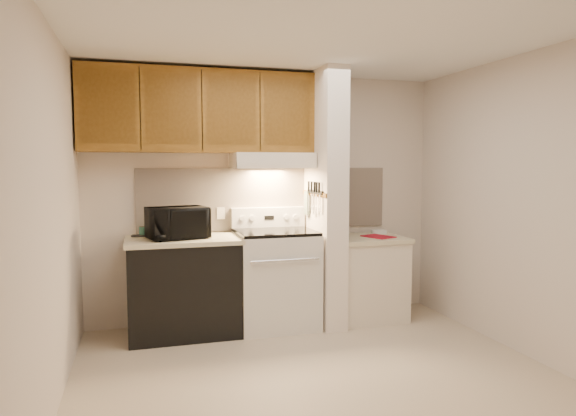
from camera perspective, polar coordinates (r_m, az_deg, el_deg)
name	(u,v)px	position (r m, az deg, el deg)	size (l,w,h in m)	color
floor	(314,371)	(4.15, 2.89, -17.65)	(3.60, 3.60, 0.00)	#C5B196
ceiling	(315,39)	(3.94, 3.05, 18.25)	(3.60, 3.60, 0.00)	white
wall_back	(267,197)	(5.28, -2.38, 1.19)	(3.60, 0.02, 2.50)	beige
wall_left	(54,216)	(3.67, -24.60, -0.85)	(0.02, 3.00, 2.50)	beige
wall_right	(515,204)	(4.75, 23.94, 0.37)	(0.02, 3.00, 2.50)	beige
backsplash	(267,199)	(5.27, -2.35, 1.02)	(2.60, 0.02, 0.63)	beige
range_body	(275,280)	(5.06, -1.41, -8.00)	(0.76, 0.65, 0.92)	silver
oven_window	(284,283)	(4.76, -0.42, -8.35)	(0.50, 0.01, 0.30)	black
oven_handle	(285,260)	(4.68, -0.30, -5.83)	(0.02, 0.02, 0.65)	silver
cooktop	(275,232)	(4.98, -1.42, -2.67)	(0.74, 0.64, 0.03)	black
range_backguard	(268,217)	(5.24, -2.22, -1.03)	(0.76, 0.08, 0.20)	silver
range_display	(269,218)	(5.20, -2.11, -1.07)	(0.10, 0.01, 0.04)	black
range_knob_left_outer	(242,218)	(5.14, -5.13, -1.16)	(0.05, 0.05, 0.02)	silver
range_knob_left_inner	(252,218)	(5.16, -4.04, -1.13)	(0.05, 0.05, 0.02)	silver
range_knob_right_inner	(286,217)	(5.24, -0.19, -1.02)	(0.05, 0.05, 0.02)	silver
range_knob_right_outer	(296,217)	(5.27, 0.85, -0.99)	(0.05, 0.05, 0.02)	silver
dishwasher_front	(184,288)	(4.93, -11.48, -8.74)	(1.00, 0.63, 0.87)	black
left_countertop	(183,240)	(4.85, -11.57, -3.51)	(1.04, 0.67, 0.04)	beige
spoon_rest	(145,236)	(5.03, -15.65, -2.97)	(0.24, 0.08, 0.02)	black
teal_jar	(143,231)	(5.04, -15.76, -2.52)	(0.08, 0.08, 0.09)	#296154
outlet	(221,213)	(5.18, -7.48, -0.58)	(0.08, 0.01, 0.12)	beige
microwave	(177,223)	(4.80, -12.18, -1.62)	(0.52, 0.35, 0.29)	black
partition_pillar	(325,199)	(5.10, 4.14, 1.05)	(0.22, 0.70, 2.50)	white
pillar_trim	(314,194)	(5.06, 2.91, 1.60)	(0.01, 0.70, 0.04)	brown
knife_strip	(315,192)	(5.01, 3.03, 1.79)	(0.02, 0.42, 0.04)	black
knife_blade_a	(320,203)	(4.85, 3.55, 0.51)	(0.01, 0.04, 0.16)	silver
knife_handle_a	(319,187)	(4.86, 3.48, 2.29)	(0.02, 0.02, 0.10)	black
knife_blade_b	(316,204)	(4.94, 3.16, 0.48)	(0.01, 0.04, 0.18)	silver
knife_handle_b	(317,187)	(4.93, 3.19, 2.33)	(0.02, 0.02, 0.10)	black
knife_blade_c	(313,204)	(5.02, 2.85, 0.43)	(0.01, 0.04, 0.20)	silver
knife_handle_c	(314,187)	(4.99, 2.96, 2.36)	(0.02, 0.02, 0.10)	black
knife_blade_d	(312,202)	(5.07, 2.64, 0.70)	(0.01, 0.04, 0.16)	silver
knife_handle_d	(312,187)	(5.07, 2.63, 2.40)	(0.02, 0.02, 0.10)	black
knife_blade_e	(308,202)	(5.17, 2.27, 0.67)	(0.01, 0.04, 0.18)	silver
knife_handle_e	(309,186)	(5.15, 2.32, 2.44)	(0.02, 0.02, 0.10)	black
oven_mitt	(307,203)	(5.22, 2.13, 0.57)	(0.03, 0.10, 0.24)	slate
right_cab_base	(366,279)	(5.40, 8.71, -7.85)	(0.70, 0.60, 0.81)	beige
right_countertop	(367,239)	(5.32, 8.77, -3.38)	(0.74, 0.64, 0.04)	beige
red_folder	(378,237)	(5.31, 10.00, -3.14)	(0.22, 0.30, 0.01)	#A81021
white_box	(379,232)	(5.57, 10.05, -2.62)	(0.15, 0.10, 0.04)	white
range_hood	(272,161)	(5.06, -1.80, 5.29)	(0.78, 0.44, 0.15)	beige
hood_lip	(277,165)	(4.85, -1.18, 4.77)	(0.78, 0.04, 0.06)	beige
upper_cabinets	(200,112)	(5.00, -9.76, 10.50)	(2.18, 0.33, 0.77)	brown
cab_door_a	(108,107)	(4.82, -19.41, 10.52)	(0.46, 0.01, 0.63)	brown
cab_gap_a	(140,108)	(4.81, -16.11, 10.61)	(0.01, 0.01, 0.73)	black
cab_door_b	(172,109)	(4.82, -12.81, 10.67)	(0.46, 0.01, 0.63)	brown
cab_gap_b	(202,110)	(4.84, -9.54, 10.69)	(0.01, 0.01, 0.73)	black
cab_door_c	(231,111)	(4.88, -6.31, 10.68)	(0.46, 0.01, 0.63)	brown
cab_gap_c	(260,112)	(4.94, -3.13, 10.64)	(0.01, 0.01, 0.73)	black
cab_door_d	(288,112)	(5.01, -0.04, 10.57)	(0.46, 0.01, 0.63)	brown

